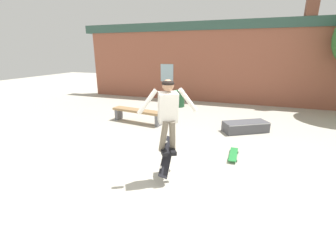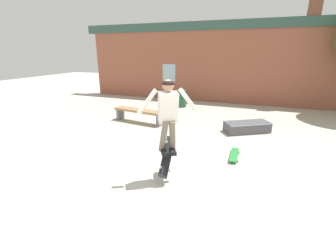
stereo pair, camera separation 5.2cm
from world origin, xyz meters
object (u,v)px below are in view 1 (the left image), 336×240
Objects in this scene: park_bench at (138,113)px; skater at (168,111)px; skate_ledge at (245,127)px; trash_bin at (179,98)px; skateboard_resting at (233,154)px; skateboard_flipping at (167,157)px.

park_bench is 4.15m from skater.
park_bench is 1.34× the size of skate_ledge.
park_bench is at bearing -103.81° from trash_bin.
skateboard_resting is at bearing -18.74° from park_bench.
park_bench is at bearing 63.81° from skateboard_resting.
skater reaches higher than park_bench.
skateboard_flipping is (1.55, -6.05, 0.09)m from trash_bin.
skater is 2.35m from skateboard_resting.
trash_bin is 6.25m from skateboard_flipping.
skater is at bearing 27.45° from skateboard_flipping.
skateboard_flipping is (-1.43, -3.45, 0.32)m from skate_ledge.
trash_bin is (-2.99, 2.60, 0.23)m from skate_ledge.
skateboard_resting is at bearing 112.19° from skater.
skater is at bearing -142.28° from skate_ledge.
skate_ledge reaches higher than skateboard_resting.
skate_ledge is 2.00× the size of skateboard_flipping.
skateboard_flipping reaches higher than skateboard_resting.
skater reaches higher than skateboard_flipping.
skater is at bearing 143.61° from skateboard_resting.
skateboard_flipping is at bearing -179.01° from skater.
park_bench is at bearing 153.12° from skate_ledge.
park_bench is 3.91m from skateboard_flipping.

